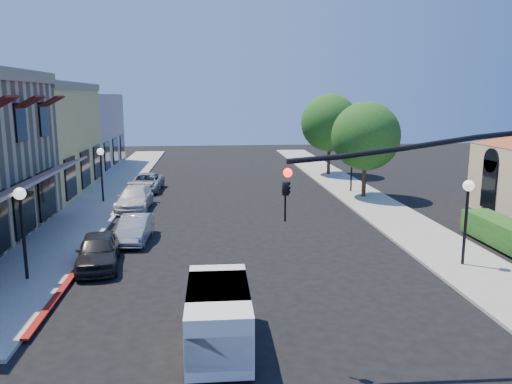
{
  "coord_description": "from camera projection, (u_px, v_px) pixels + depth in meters",
  "views": [
    {
      "loc": [
        -1.71,
        -10.4,
        6.81
      ],
      "look_at": [
        0.41,
        11.37,
        2.6
      ],
      "focal_mm": 35.0,
      "sensor_mm": 36.0,
      "label": 1
    }
  ],
  "objects": [
    {
      "name": "sidewalk_left",
      "position": [
        114.0,
        188.0,
        37.16
      ],
      "size": [
        3.5,
        50.0,
        0.12
      ],
      "primitive_type": "cube",
      "color": "gray",
      "rests_on": "ground"
    },
    {
      "name": "sidewalk_right",
      "position": [
        343.0,
        184.0,
        38.82
      ],
      "size": [
        3.5,
        50.0,
        0.12
      ],
      "primitive_type": "cube",
      "color": "gray",
      "rests_on": "ground"
    },
    {
      "name": "curb_red_strip",
      "position": [
        72.0,
        280.0,
        18.77
      ],
      "size": [
        0.25,
        10.0,
        0.06
      ],
      "primitive_type": "cube",
      "color": "maroon",
      "rests_on": "ground"
    },
    {
      "name": "yellow_stucco_building",
      "position": [
        9.0,
        140.0,
        34.83
      ],
      "size": [
        10.0,
        12.0,
        7.6
      ],
      "primitive_type": "cube",
      "color": "#D3BA5F",
      "rests_on": "ground"
    },
    {
      "name": "pink_stucco_building",
      "position": [
        59.0,
        132.0,
        46.61
      ],
      "size": [
        10.0,
        12.0,
        7.0
      ],
      "primitive_type": "cube",
      "color": "beige",
      "rests_on": "ground"
    },
    {
      "name": "street_tree_a",
      "position": [
        366.0,
        136.0,
        33.16
      ],
      "size": [
        4.56,
        4.56,
        6.48
      ],
      "color": "#372516",
      "rests_on": "ground"
    },
    {
      "name": "street_tree_b",
      "position": [
        330.0,
        123.0,
        42.87
      ],
      "size": [
        4.94,
        4.94,
        7.02
      ],
      "color": "#372516",
      "rests_on": "ground"
    },
    {
      "name": "signal_mast_arm",
      "position": [
        503.0,
        203.0,
        12.86
      ],
      "size": [
        8.01,
        0.39,
        6.0
      ],
      "color": "black",
      "rests_on": "ground"
    },
    {
      "name": "lamppost_left_near",
      "position": [
        21.0,
        210.0,
        18.1
      ],
      "size": [
        0.44,
        0.44,
        3.57
      ],
      "color": "black",
      "rests_on": "ground"
    },
    {
      "name": "lamppost_left_far",
      "position": [
        101.0,
        161.0,
        31.79
      ],
      "size": [
        0.44,
        0.44,
        3.57
      ],
      "color": "black",
      "rests_on": "ground"
    },
    {
      "name": "lamppost_right_near",
      "position": [
        467.0,
        201.0,
        19.72
      ],
      "size": [
        0.44,
        0.44,
        3.57
      ],
      "color": "black",
      "rests_on": "ground"
    },
    {
      "name": "lamppost_right_far",
      "position": [
        352.0,
        155.0,
        35.36
      ],
      "size": [
        0.44,
        0.44,
        3.57
      ],
      "color": "black",
      "rests_on": "ground"
    },
    {
      "name": "white_van",
      "position": [
        218.0,
        314.0,
        13.53
      ],
      "size": [
        1.75,
        3.89,
        1.72
      ],
      "color": "white",
      "rests_on": "ground"
    },
    {
      "name": "parked_car_a",
      "position": [
        98.0,
        251.0,
        20.13
      ],
      "size": [
        2.12,
        4.16,
        1.36
      ],
      "primitive_type": "imported",
      "rotation": [
        0.0,
        0.0,
        0.13
      ],
      "color": "black",
      "rests_on": "ground"
    },
    {
      "name": "parked_car_b",
      "position": [
        135.0,
        229.0,
        23.7
      ],
      "size": [
        1.49,
        3.78,
        1.23
      ],
      "primitive_type": "imported",
      "rotation": [
        0.0,
        0.0,
        -0.05
      ],
      "color": "#ADB1B3",
      "rests_on": "ground"
    },
    {
      "name": "parked_car_c",
      "position": [
        135.0,
        198.0,
        30.44
      ],
      "size": [
        2.02,
        4.69,
        1.35
      ],
      "primitive_type": "imported",
      "rotation": [
        0.0,
        0.0,
        -0.03
      ],
      "color": "silver",
      "rests_on": "ground"
    },
    {
      "name": "parked_car_d",
      "position": [
        146.0,
        182.0,
        36.31
      ],
      "size": [
        2.36,
        4.67,
        1.27
      ],
      "primitive_type": "imported",
      "rotation": [
        0.0,
        0.0,
        -0.06
      ],
      "color": "#9FA2A3",
      "rests_on": "ground"
    }
  ]
}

